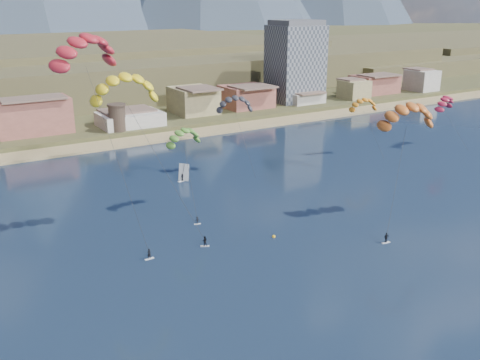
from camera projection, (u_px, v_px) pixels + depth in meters
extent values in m
plane|color=black|center=(360.00, 310.00, 73.97)|extent=(2400.00, 2400.00, 0.00)
cube|color=tan|center=(112.00, 144.00, 159.55)|extent=(2200.00, 12.00, 0.90)
cube|color=brown|center=(113.00, 67.00, 268.53)|extent=(320.00, 150.00, 15.00)
cube|color=brown|center=(430.00, 55.00, 366.43)|extent=(240.00, 120.00, 8.00)
cube|color=gray|center=(295.00, 64.00, 214.06)|extent=(20.00, 16.00, 30.00)
cube|color=#59595E|center=(297.00, 22.00, 208.96)|extent=(18.00, 14.40, 2.00)
cylinder|color=#47382D|center=(117.00, 118.00, 166.66)|extent=(5.20, 5.20, 8.00)
cylinder|color=#47382D|center=(116.00, 105.00, 165.28)|extent=(5.82, 5.82, 0.60)
cube|color=silver|center=(149.00, 259.00, 88.69)|extent=(1.60, 0.56, 0.11)
imported|color=black|center=(149.00, 254.00, 88.39)|extent=(0.69, 0.47, 1.81)
cylinder|color=#262626|center=(118.00, 162.00, 86.44)|extent=(0.05, 0.05, 31.95)
cube|color=silver|center=(205.00, 246.00, 93.29)|extent=(1.65, 1.20, 0.11)
imported|color=black|center=(205.00, 241.00, 92.98)|extent=(1.13, 1.05, 1.86)
cylinder|color=#262626|center=(165.00, 171.00, 92.97)|extent=(0.05, 0.05, 28.03)
cube|color=silver|center=(386.00, 243.00, 94.63)|extent=(1.70, 0.71, 0.11)
imported|color=black|center=(386.00, 237.00, 94.31)|extent=(1.16, 0.61, 1.89)
cylinder|color=#262626|center=(397.00, 179.00, 98.30)|extent=(0.05, 0.05, 22.75)
cube|color=silver|center=(197.00, 224.00, 102.60)|extent=(1.33, 0.68, 0.09)
imported|color=black|center=(197.00, 220.00, 102.35)|extent=(1.06, 0.76, 1.47)
cylinder|color=#262626|center=(191.00, 181.00, 104.65)|extent=(0.05, 0.05, 15.76)
cylinder|color=#262626|center=(243.00, 145.00, 129.12)|extent=(0.04, 0.04, 17.01)
cylinder|color=#262626|center=(372.00, 135.00, 144.39)|extent=(0.04, 0.04, 14.48)
cylinder|color=#262626|center=(453.00, 130.00, 153.27)|extent=(0.04, 0.04, 13.40)
cube|color=silver|center=(183.00, 181.00, 127.13)|extent=(2.41, 0.94, 0.12)
imported|color=black|center=(182.00, 177.00, 126.84)|extent=(0.88, 0.63, 1.69)
cube|color=white|center=(184.00, 172.00, 126.65)|extent=(1.18, 2.63, 4.04)
sphere|color=yellow|center=(274.00, 237.00, 96.91)|extent=(0.65, 0.65, 0.65)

